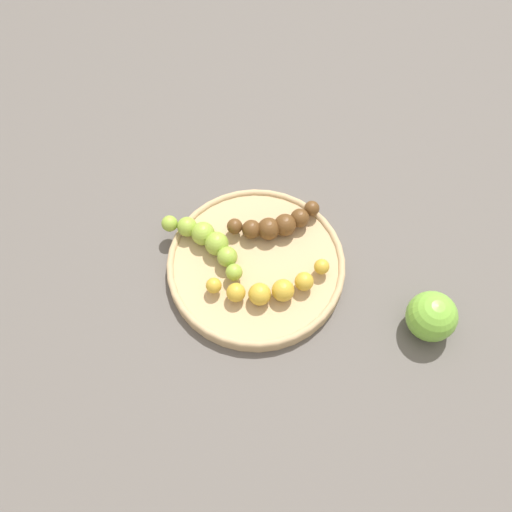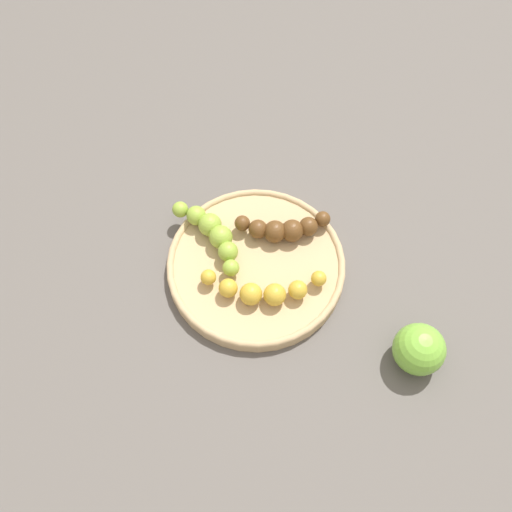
{
  "view_description": "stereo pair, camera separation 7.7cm",
  "coord_description": "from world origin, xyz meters",
  "px_view_note": "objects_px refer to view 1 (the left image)",
  "views": [
    {
      "loc": [
        0.06,
        -0.37,
        0.72
      ],
      "look_at": [
        0.0,
        0.0,
        0.04
      ],
      "focal_mm": 39.01,
      "sensor_mm": 36.0,
      "label": 1
    },
    {
      "loc": [
        0.14,
        -0.35,
        0.72
      ],
      "look_at": [
        0.0,
        0.0,
        0.04
      ],
      "focal_mm": 39.01,
      "sensor_mm": 36.0,
      "label": 2
    }
  ],
  "objects_px": {
    "banana_overripe": "(276,224)",
    "banana_spotted": "(270,288)",
    "fruit_bowl": "(256,265)",
    "apple_green": "(432,316)",
    "banana_green": "(207,241)"
  },
  "relations": [
    {
      "from": "banana_overripe",
      "to": "banana_spotted",
      "type": "relative_size",
      "value": 0.79
    },
    {
      "from": "fruit_bowl",
      "to": "banana_spotted",
      "type": "bearing_deg",
      "value": -58.3
    },
    {
      "from": "fruit_bowl",
      "to": "apple_green",
      "type": "distance_m",
      "value": 0.25
    },
    {
      "from": "banana_green",
      "to": "banana_spotted",
      "type": "distance_m",
      "value": 0.12
    },
    {
      "from": "banana_overripe",
      "to": "banana_green",
      "type": "distance_m",
      "value": 0.1
    },
    {
      "from": "fruit_bowl",
      "to": "banana_overripe",
      "type": "relative_size",
      "value": 1.98
    },
    {
      "from": "banana_green",
      "to": "apple_green",
      "type": "bearing_deg",
      "value": -70.9
    },
    {
      "from": "fruit_bowl",
      "to": "banana_overripe",
      "type": "bearing_deg",
      "value": 71.33
    },
    {
      "from": "banana_green",
      "to": "banana_overripe",
      "type": "bearing_deg",
      "value": -33.76
    },
    {
      "from": "fruit_bowl",
      "to": "apple_green",
      "type": "bearing_deg",
      "value": -11.57
    },
    {
      "from": "banana_overripe",
      "to": "banana_green",
      "type": "relative_size",
      "value": 0.99
    },
    {
      "from": "fruit_bowl",
      "to": "banana_spotted",
      "type": "distance_m",
      "value": 0.06
    },
    {
      "from": "apple_green",
      "to": "banana_spotted",
      "type": "bearing_deg",
      "value": 178.41
    },
    {
      "from": "banana_spotted",
      "to": "banana_green",
      "type": "bearing_deg",
      "value": -139.69
    },
    {
      "from": "banana_green",
      "to": "apple_green",
      "type": "distance_m",
      "value": 0.32
    }
  ]
}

